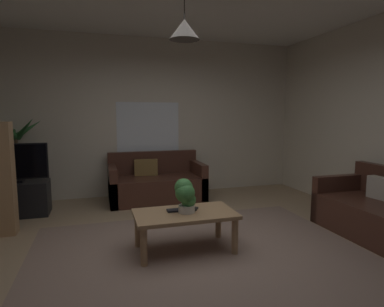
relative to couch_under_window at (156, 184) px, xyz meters
The scene contains 15 objects.
floor 2.28m from the couch_under_window, 88.37° to the right, with size 5.48×5.48×0.02m, color #9E8466.
rug 2.48m from the couch_under_window, 88.50° to the right, with size 3.56×3.02×0.01m, color gray.
wall_back 1.26m from the couch_under_window, 82.81° to the left, with size 5.60×0.06×2.85m, color beige.
window_pane 1.04m from the couch_under_window, 95.87° to the left, with size 1.14×0.01×1.00m, color white.
couch_under_window is the anchor object (origin of this frame).
couch_right_side 3.40m from the couch_under_window, 46.74° to the right, with size 0.84×1.53×0.82m.
coffee_table 2.14m from the couch_under_window, 91.81° to the right, with size 1.09×0.61×0.43m.
book_on_table_0 2.08m from the couch_under_window, 94.77° to the right, with size 0.15×0.10×0.02m, color black.
remote_on_table_0 2.08m from the couch_under_window, 89.78° to the right, with size 0.05×0.16×0.02m, color black.
remote_on_table_1 2.03m from the couch_under_window, 89.02° to the right, with size 0.05×0.16×0.02m, color black.
potted_plant_on_table 2.17m from the couch_under_window, 91.69° to the right, with size 0.23×0.25×0.37m.
tv_stand 2.14m from the couch_under_window, behind, with size 0.90×0.44×0.50m, color black.
tv 2.21m from the couch_under_window, behind, with size 0.93×0.16×0.57m.
potted_palm_corner 2.23m from the couch_under_window, behind, with size 0.82×0.90×1.48m.
pendant_lamp 2.98m from the couch_under_window, 91.81° to the right, with size 0.31×0.31×0.61m.
Camera 1 is at (-1.02, -3.13, 1.50)m, focal length 29.94 mm.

